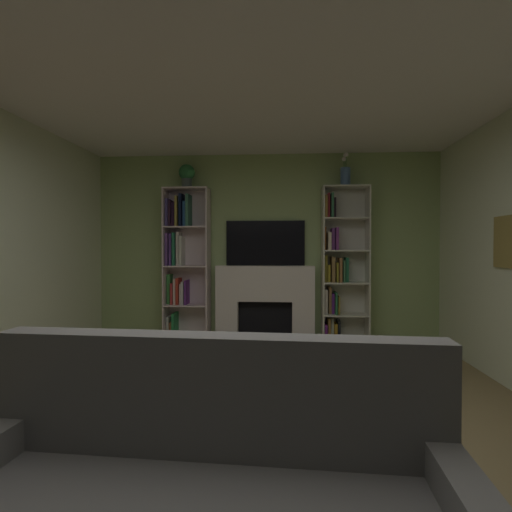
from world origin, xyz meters
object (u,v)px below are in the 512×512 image
tv (265,243)px  bookshelf_right (339,271)px  bookshelf_left (182,262)px  potted_plant (187,175)px  vase_with_flowers (345,175)px  fireplace (265,303)px

tv → bookshelf_right: size_ratio=0.51×
bookshelf_left → potted_plant: potted_plant is taller
potted_plant → vase_with_flowers: 2.17m
tv → bookshelf_right: 1.08m
tv → bookshelf_left: 1.19m
bookshelf_left → bookshelf_right: size_ratio=1.00×
bookshelf_right → vase_with_flowers: bearing=-18.5°
bookshelf_right → fireplace: bearing=179.1°
bookshelf_right → vase_with_flowers: 1.30m
vase_with_flowers → bookshelf_right: bearing=161.5°
fireplace → bookshelf_left: (-1.16, -0.01, 0.57)m
fireplace → bookshelf_right: 1.11m
bookshelf_right → potted_plant: potted_plant is taller
bookshelf_left → potted_plant: 1.21m
bookshelf_right → vase_with_flowers: vase_with_flowers is taller
tv → vase_with_flowers: size_ratio=2.41×
bookshelf_right → potted_plant: bearing=-179.3°
fireplace → potted_plant: (-1.09, -0.04, 1.78)m
fireplace → potted_plant: size_ratio=4.43×
tv → potted_plant: 1.45m
fireplace → tv: size_ratio=1.34×
fireplace → vase_with_flowers: size_ratio=3.21×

